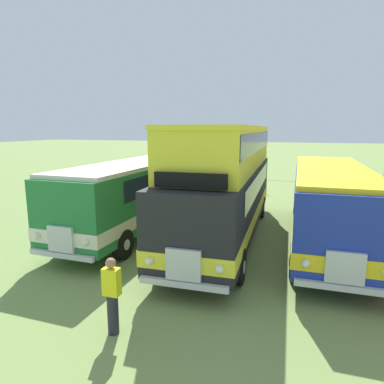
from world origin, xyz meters
name	(u,v)px	position (x,y,z in m)	size (l,w,h in m)	color
bus_first_in_row	(142,189)	(-11.67, 0.27, 1.75)	(2.70, 10.66, 2.99)	#237538
bus_second_in_row	(226,178)	(-7.79, -0.01, 2.47)	(3.02, 11.36, 4.49)	black
bus_third_in_row	(330,200)	(-3.89, 0.43, 1.75)	(2.75, 10.23, 2.99)	#1E339E
marshal_person	(112,295)	(-8.60, -7.27, 0.89)	(0.36, 0.24, 1.73)	#23232D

